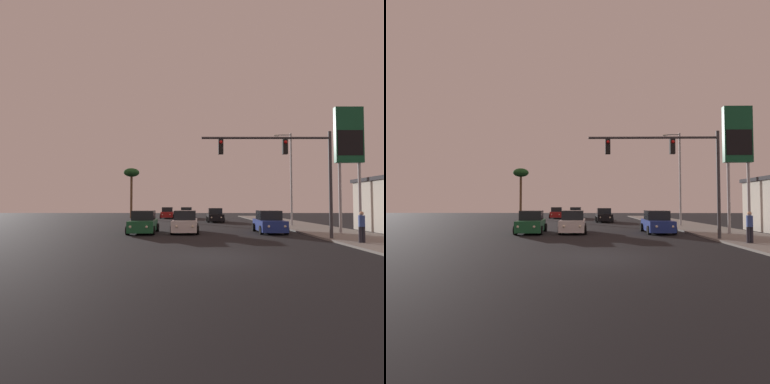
% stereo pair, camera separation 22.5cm
% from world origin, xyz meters
% --- Properties ---
extents(ground_plane, '(120.00, 120.00, 0.00)m').
position_xyz_m(ground_plane, '(0.00, 0.00, 0.00)').
color(ground_plane, black).
extents(sidewalk_right, '(5.00, 60.00, 0.12)m').
position_xyz_m(sidewalk_right, '(9.50, 10.00, 0.06)').
color(sidewalk_right, gray).
rests_on(sidewalk_right, ground).
extents(car_blue, '(2.04, 4.34, 1.68)m').
position_xyz_m(car_blue, '(4.82, 10.51, 0.76)').
color(car_blue, navy).
rests_on(car_blue, ground).
extents(car_green, '(2.04, 4.34, 1.68)m').
position_xyz_m(car_green, '(-4.68, 10.24, 0.76)').
color(car_green, '#195933').
rests_on(car_green, ground).
extents(car_black, '(2.04, 4.32, 1.68)m').
position_xyz_m(car_black, '(1.77, 24.25, 0.76)').
color(car_black, black).
rests_on(car_black, ground).
extents(car_white, '(2.04, 4.33, 1.68)m').
position_xyz_m(car_white, '(-1.55, 10.57, 0.76)').
color(car_white, silver).
rests_on(car_white, ground).
extents(car_grey, '(2.04, 4.33, 1.68)m').
position_xyz_m(car_grey, '(-1.87, 33.69, 0.76)').
color(car_grey, slate).
rests_on(car_grey, ground).
extents(car_red, '(2.04, 4.34, 1.68)m').
position_xyz_m(car_red, '(-4.82, 33.79, 0.76)').
color(car_red, maroon).
rests_on(car_red, ground).
extents(traffic_light_mast, '(7.94, 0.36, 6.50)m').
position_xyz_m(traffic_light_mast, '(5.09, 5.84, 4.76)').
color(traffic_light_mast, '#38383D').
rests_on(traffic_light_mast, sidewalk_right).
extents(street_lamp, '(1.74, 0.24, 9.00)m').
position_xyz_m(street_lamp, '(8.55, 16.88, 5.12)').
color(street_lamp, '#99999E').
rests_on(street_lamp, sidewalk_right).
extents(gas_station_sign, '(2.00, 0.42, 9.00)m').
position_xyz_m(gas_station_sign, '(10.18, 8.91, 6.62)').
color(gas_station_sign, '#99999E').
rests_on(gas_station_sign, sidewalk_right).
extents(pedestrian_on_sidewalk, '(0.34, 0.32, 1.67)m').
position_xyz_m(pedestrian_on_sidewalk, '(8.06, 3.78, 1.03)').
color(pedestrian_on_sidewalk, '#23232D').
rests_on(pedestrian_on_sidewalk, sidewalk_right).
extents(palm_tree_far, '(2.40, 2.40, 7.73)m').
position_xyz_m(palm_tree_far, '(-10.44, 34.00, 6.69)').
color(palm_tree_far, brown).
rests_on(palm_tree_far, ground).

